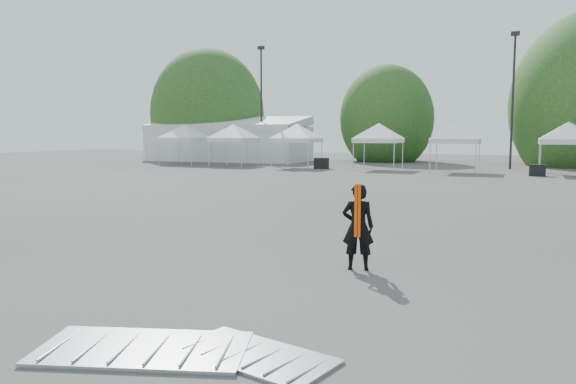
% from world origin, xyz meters
% --- Properties ---
extents(ground, '(120.00, 120.00, 0.00)m').
position_xyz_m(ground, '(0.00, 0.00, 0.00)').
color(ground, '#474442').
rests_on(ground, ground).
extents(marquee, '(15.00, 6.25, 4.23)m').
position_xyz_m(marquee, '(-22.00, 35.00, 1.97)').
color(marquee, white).
rests_on(marquee, ground).
extents(light_pole_west, '(0.60, 0.25, 10.30)m').
position_xyz_m(light_pole_west, '(-18.00, 34.00, 5.77)').
color(light_pole_west, black).
rests_on(light_pole_west, ground).
extents(light_pole_east, '(0.60, 0.25, 9.80)m').
position_xyz_m(light_pole_east, '(3.00, 32.00, 5.52)').
color(light_pole_east, black).
rests_on(light_pole_east, ground).
extents(tree_far_w, '(4.80, 4.80, 7.30)m').
position_xyz_m(tree_far_w, '(-26.00, 38.00, 4.54)').
color(tree_far_w, '#382314').
rests_on(tree_far_w, ground).
extents(tree_mid_w, '(4.16, 4.16, 6.33)m').
position_xyz_m(tree_mid_w, '(-8.00, 40.00, 3.93)').
color(tree_mid_w, '#382314').
rests_on(tree_mid_w, ground).
extents(tent_a, '(4.74, 4.74, 3.88)m').
position_xyz_m(tent_a, '(-22.52, 28.56, 3.06)').
color(tent_a, silver).
rests_on(tent_a, ground).
extents(tent_b, '(4.39, 4.39, 3.88)m').
position_xyz_m(tent_b, '(-17.49, 27.83, 3.06)').
color(tent_b, silver).
rests_on(tent_b, ground).
extents(tent_c, '(4.42, 4.42, 3.88)m').
position_xyz_m(tent_c, '(-11.94, 27.58, 3.06)').
color(tent_c, silver).
rests_on(tent_c, ground).
extents(tent_d, '(4.38, 4.38, 3.88)m').
position_xyz_m(tent_d, '(-5.73, 27.84, 3.06)').
color(tent_d, silver).
rests_on(tent_d, ground).
extents(tent_e, '(4.31, 4.31, 3.88)m').
position_xyz_m(tent_e, '(-0.32, 27.09, 3.06)').
color(tent_e, silver).
rests_on(tent_e, ground).
extents(tent_f, '(4.67, 4.67, 3.88)m').
position_xyz_m(tent_f, '(6.40, 27.32, 3.06)').
color(tent_f, silver).
rests_on(tent_f, ground).
extents(man, '(0.69, 0.54, 1.66)m').
position_xyz_m(man, '(1.15, -1.54, 0.83)').
color(man, black).
rests_on(man, ground).
extents(barrier_left, '(2.75, 1.94, 0.08)m').
position_xyz_m(barrier_left, '(-0.10, -6.49, 0.04)').
color(barrier_left, '#A1A3A9').
rests_on(barrier_left, ground).
extents(barrier_mid, '(2.05, 1.35, 0.06)m').
position_xyz_m(barrier_mid, '(1.23, -6.13, 0.03)').
color(barrier_mid, '#A1A3A9').
rests_on(barrier_mid, ground).
extents(crate_west, '(1.14, 0.96, 0.79)m').
position_xyz_m(crate_west, '(-9.80, 27.11, 0.40)').
color(crate_west, black).
rests_on(crate_west, ground).
extents(crate_mid, '(0.95, 0.75, 0.72)m').
position_xyz_m(crate_mid, '(4.71, 25.67, 0.36)').
color(crate_mid, black).
rests_on(crate_mid, ground).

